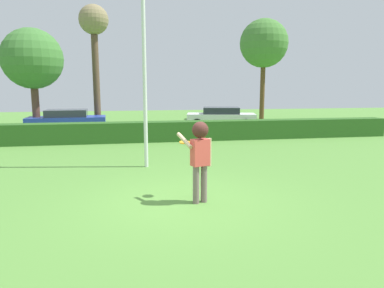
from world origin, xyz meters
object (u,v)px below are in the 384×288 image
(lamppost, at_px, (144,41))
(bare_elm_tree, at_px, (94,29))
(frisbee, at_px, (185,142))
(parked_car_white, at_px, (221,116))
(person, at_px, (200,151))
(willow_tree, at_px, (32,59))
(parked_car_blue, at_px, (67,120))
(maple_tree, at_px, (264,44))

(lamppost, relative_size, bare_elm_tree, 0.99)
(lamppost, bearing_deg, frisbee, -77.01)
(frisbee, xyz_separation_m, parked_car_white, (4.40, 13.41, -0.59))
(person, relative_size, lamppost, 0.25)
(bare_elm_tree, distance_m, willow_tree, 3.92)
(person, relative_size, parked_car_blue, 0.42)
(willow_tree, bearing_deg, bare_elm_tree, 24.42)
(person, height_order, frisbee, person)
(frisbee, height_order, willow_tree, willow_tree)
(parked_car_blue, relative_size, parked_car_white, 0.96)
(lamppost, xyz_separation_m, parked_car_white, (5.14, 10.21, -3.21))
(parked_car_blue, bearing_deg, lamppost, -67.48)
(parked_car_blue, height_order, bare_elm_tree, bare_elm_tree)
(person, height_order, parked_car_blue, person)
(person, distance_m, lamppost, 4.72)
(bare_elm_tree, xyz_separation_m, willow_tree, (-3.14, -1.43, -1.86))
(frisbee, distance_m, maple_tree, 20.68)
(person, bearing_deg, maple_tree, 65.10)
(person, distance_m, parked_car_blue, 14.16)
(frisbee, distance_m, willow_tree, 14.34)
(maple_tree, bearing_deg, willow_tree, -160.01)
(person, bearing_deg, lamppost, 104.89)
(frisbee, height_order, parked_car_blue, frisbee)
(lamppost, bearing_deg, willow_tree, 120.40)
(frisbee, xyz_separation_m, parked_car_blue, (-4.69, 12.74, -0.59))
(person, distance_m, maple_tree, 21.06)
(person, height_order, maple_tree, maple_tree)
(parked_car_white, relative_size, maple_tree, 0.59)
(maple_tree, bearing_deg, frisbee, -116.16)
(lamppost, relative_size, parked_car_blue, 1.67)
(maple_tree, relative_size, willow_tree, 1.35)
(frisbee, relative_size, maple_tree, 0.03)
(person, xyz_separation_m, maple_tree, (8.66, 18.65, 4.53))
(lamppost, distance_m, parked_car_blue, 10.81)
(parked_car_white, xyz_separation_m, willow_tree, (-10.67, -0.79, 3.27))
(willow_tree, bearing_deg, person, -63.62)
(person, xyz_separation_m, parked_car_white, (4.15, 13.93, -0.47))
(frisbee, xyz_separation_m, willow_tree, (-6.26, 12.62, 2.68))
(parked_car_white, height_order, bare_elm_tree, bare_elm_tree)
(parked_car_white, height_order, maple_tree, maple_tree)
(frisbee, xyz_separation_m, maple_tree, (8.91, 18.14, 4.41))
(lamppost, distance_m, bare_elm_tree, 11.26)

